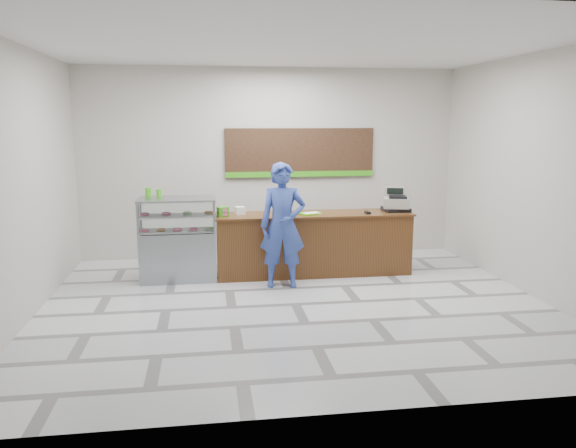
{
  "coord_description": "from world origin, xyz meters",
  "views": [
    {
      "loc": [
        -1.19,
        -7.44,
        2.54
      ],
      "look_at": [
        0.02,
        0.9,
        0.98
      ],
      "focal_mm": 35.0,
      "sensor_mm": 36.0,
      "label": 1
    }
  ],
  "objects": [
    {
      "name": "display_case",
      "position": [
        -1.67,
        1.55,
        0.68
      ],
      "size": [
        1.22,
        0.72,
        1.33
      ],
      "color": "gray",
      "rests_on": "floor"
    },
    {
      "name": "ceiling",
      "position": [
        0.0,
        0.0,
        3.5
      ],
      "size": [
        7.0,
        7.0,
        0.0
      ],
      "primitive_type": "plane",
      "rotation": [
        3.14,
        0.0,
        0.0
      ],
      "color": "silver",
      "rests_on": "back_wall"
    },
    {
      "name": "floor",
      "position": [
        0.0,
        0.0,
        0.0
      ],
      "size": [
        7.0,
        7.0,
        0.0
      ],
      "primitive_type": "plane",
      "color": "silver",
      "rests_on": "ground"
    },
    {
      "name": "sales_counter",
      "position": [
        0.55,
        1.55,
        0.52
      ],
      "size": [
        3.26,
        0.76,
        1.03
      ],
      "color": "#5B3417",
      "rests_on": "floor"
    },
    {
      "name": "customer",
      "position": [
        -0.06,
        0.92,
        0.96
      ],
      "size": [
        0.74,
        0.53,
        1.92
      ],
      "primitive_type": "imported",
      "rotation": [
        0.0,
        0.0,
        -0.1
      ],
      "color": "#31489D",
      "rests_on": "floor"
    },
    {
      "name": "serving_tray",
      "position": [
        0.48,
        1.49,
        1.04
      ],
      "size": [
        0.42,
        0.36,
        0.02
      ],
      "rotation": [
        0.0,
        0.0,
        0.35
      ],
      "color": "#3FB500",
      "rests_on": "sales_counter"
    },
    {
      "name": "cash_register",
      "position": [
        1.97,
        1.6,
        1.18
      ],
      "size": [
        0.52,
        0.53,
        0.39
      ],
      "rotation": [
        0.0,
        0.0,
        -0.27
      ],
      "color": "black",
      "rests_on": "sales_counter"
    },
    {
      "name": "donut_decal",
      "position": [
        0.61,
        1.46,
        1.03
      ],
      "size": [
        0.16,
        0.16,
        0.0
      ],
      "primitive_type": "cylinder",
      "color": "pink",
      "rests_on": "sales_counter"
    },
    {
      "name": "menu_board",
      "position": [
        0.55,
        2.96,
        1.93
      ],
      "size": [
        2.8,
        0.06,
        0.9
      ],
      "color": "black",
      "rests_on": "back_wall"
    },
    {
      "name": "green_cup_left",
      "position": [
        -2.13,
        1.74,
        1.4
      ],
      "size": [
        0.09,
        0.09,
        0.15
      ],
      "primitive_type": "cylinder",
      "color": "green",
      "rests_on": "display_case"
    },
    {
      "name": "straw_cup",
      "position": [
        -0.95,
        1.52,
        1.09
      ],
      "size": [
        0.08,
        0.08,
        0.13
      ],
      "primitive_type": "cylinder",
      "color": "silver",
      "rests_on": "sales_counter"
    },
    {
      "name": "napkin_box",
      "position": [
        -0.66,
        1.62,
        1.09
      ],
      "size": [
        0.18,
        0.18,
        0.13
      ],
      "primitive_type": "cube",
      "rotation": [
        0.0,
        0.0,
        0.23
      ],
      "color": "white",
      "rests_on": "sales_counter"
    },
    {
      "name": "green_cup_right",
      "position": [
        -1.95,
        1.65,
        1.4
      ],
      "size": [
        0.08,
        0.08,
        0.13
      ],
      "primitive_type": "cylinder",
      "color": "green",
      "rests_on": "display_case"
    },
    {
      "name": "promo_box",
      "position": [
        -0.95,
        1.47,
        1.11
      ],
      "size": [
        0.2,
        0.16,
        0.15
      ],
      "primitive_type": "cube",
      "rotation": [
        0.0,
        0.0,
        0.32
      ],
      "color": "green",
      "rests_on": "sales_counter"
    },
    {
      "name": "card_terminal",
      "position": [
        1.42,
        1.39,
        1.05
      ],
      "size": [
        0.07,
        0.14,
        0.04
      ],
      "primitive_type": "cube",
      "rotation": [
        0.0,
        0.0,
        0.02
      ],
      "color": "black",
      "rests_on": "sales_counter"
    },
    {
      "name": "back_wall",
      "position": [
        0.0,
        3.0,
        1.75
      ],
      "size": [
        7.0,
        0.0,
        7.0
      ],
      "primitive_type": "plane",
      "rotation": [
        1.57,
        0.0,
        0.0
      ],
      "color": "beige",
      "rests_on": "floor"
    }
  ]
}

